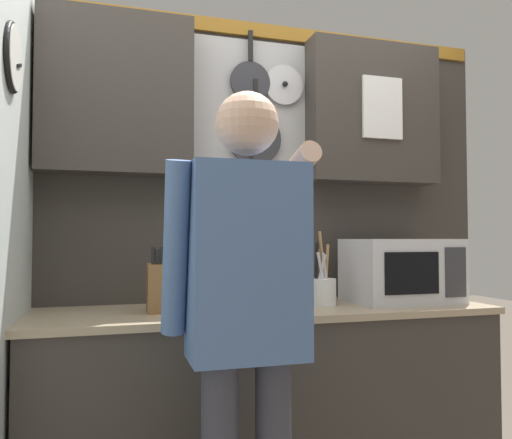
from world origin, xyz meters
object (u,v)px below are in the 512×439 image
object	(u,v)px
microwave	(401,271)
knife_block	(161,287)
utensil_crock	(323,289)
person	(246,301)

from	to	relation	value
microwave	knife_block	bearing A→B (deg)	179.96
microwave	knife_block	size ratio (longest dim) A/B	1.84
utensil_crock	person	world-z (taller)	person
microwave	utensil_crock	bearing A→B (deg)	179.78
knife_block	utensil_crock	distance (m)	0.74
knife_block	person	xyz separation A→B (m)	(0.23, -0.54, -0.00)
microwave	person	distance (m)	1.08
microwave	person	bearing A→B (deg)	-149.69
utensil_crock	person	xyz separation A→B (m)	(-0.52, -0.54, 0.03)
knife_block	microwave	bearing A→B (deg)	-0.04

